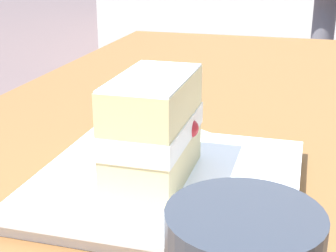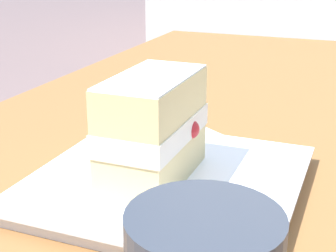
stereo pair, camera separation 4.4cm
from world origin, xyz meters
name	(u,v)px [view 2 (the right image)]	position (x,y,z in m)	size (l,w,h in m)	color
dessert_plate	(168,182)	(-0.03, 0.10, 0.69)	(0.23, 0.23, 0.02)	white
cake_slice	(153,128)	(-0.04, 0.11, 0.74)	(0.12, 0.07, 0.09)	#EAD18C
dessert_fork	(174,116)	(0.16, 0.17, 0.68)	(0.11, 0.15, 0.01)	silver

